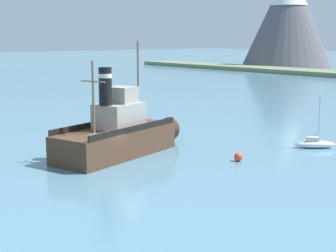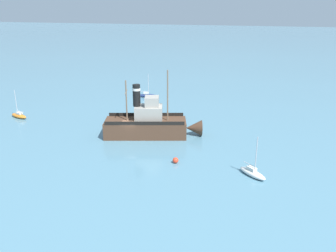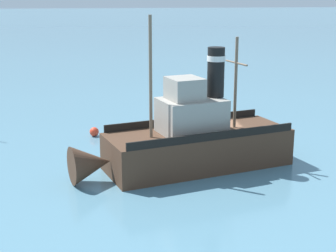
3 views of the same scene
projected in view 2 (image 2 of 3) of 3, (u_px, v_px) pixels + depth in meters
ground_plane at (129, 139)px, 52.12m from camera, size 600.00×600.00×0.00m
old_tugboat at (150, 124)px, 52.75m from camera, size 7.63×14.77×9.90m
sailboat_white at (253, 173)px, 40.63m from camera, size 3.31×3.60×4.90m
sailboat_navy at (147, 95)px, 75.32m from camera, size 2.10×3.96×4.90m
sailboat_orange at (19, 115)px, 61.55m from camera, size 2.21×3.95×4.90m
mooring_buoy at (176, 160)px, 43.98m from camera, size 0.73×0.73×0.73m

